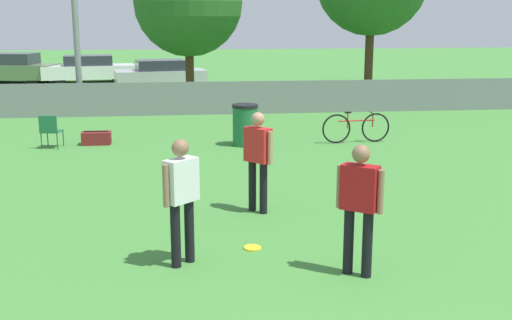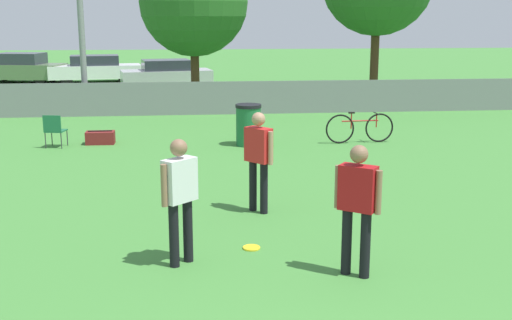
{
  "view_description": "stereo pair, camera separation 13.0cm",
  "coord_description": "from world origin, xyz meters",
  "px_view_note": "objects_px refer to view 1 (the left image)",
  "views": [
    {
      "loc": [
        -1.26,
        -3.23,
        3.24
      ],
      "look_at": [
        -0.13,
        6.38,
        1.05
      ],
      "focal_mm": 45.0,
      "sensor_mm": 36.0,
      "label": 1
    },
    {
      "loc": [
        -1.13,
        -3.24,
        3.24
      ],
      "look_at": [
        -0.13,
        6.38,
        1.05
      ],
      "focal_mm": 45.0,
      "sensor_mm": 36.0,
      "label": 2
    }
  ],
  "objects_px": {
    "player_receiver_white": "(181,192)",
    "gear_bag_sideline": "(96,138)",
    "folding_chair_sideline": "(50,129)",
    "bicycle_sideline": "(356,128)",
    "tree_near_pole": "(188,2)",
    "trash_bin": "(245,125)",
    "player_thrower_red": "(359,200)",
    "parked_car_silver": "(160,74)",
    "frisbee_disc": "(252,248)",
    "parked_car_olive": "(14,68)",
    "player_defender_red": "(258,154)",
    "parked_car_white": "(89,69)"
  },
  "relations": [
    {
      "from": "parked_car_olive",
      "to": "parked_car_silver",
      "type": "bearing_deg",
      "value": -12.5
    },
    {
      "from": "tree_near_pole",
      "to": "player_defender_red",
      "type": "xyz_separation_m",
      "value": [
        0.89,
        -14.1,
        -2.72
      ]
    },
    {
      "from": "folding_chair_sideline",
      "to": "player_thrower_red",
      "type": "bearing_deg",
      "value": 132.62
    },
    {
      "from": "tree_near_pole",
      "to": "bicycle_sideline",
      "type": "distance_m",
      "value": 9.95
    },
    {
      "from": "bicycle_sideline",
      "to": "parked_car_silver",
      "type": "distance_m",
      "value": 14.56
    },
    {
      "from": "player_thrower_red",
      "to": "folding_chair_sideline",
      "type": "distance_m",
      "value": 10.25
    },
    {
      "from": "gear_bag_sideline",
      "to": "parked_car_white",
      "type": "bearing_deg",
      "value": 98.22
    },
    {
      "from": "player_defender_red",
      "to": "parked_car_olive",
      "type": "relative_size",
      "value": 0.39
    },
    {
      "from": "player_defender_red",
      "to": "parked_car_olive",
      "type": "distance_m",
      "value": 24.29
    },
    {
      "from": "frisbee_disc",
      "to": "gear_bag_sideline",
      "type": "relative_size",
      "value": 0.35
    },
    {
      "from": "player_thrower_red",
      "to": "player_receiver_white",
      "type": "height_order",
      "value": "same"
    },
    {
      "from": "player_defender_red",
      "to": "bicycle_sideline",
      "type": "xyz_separation_m",
      "value": [
        3.25,
        5.69,
        -0.61
      ]
    },
    {
      "from": "player_receiver_white",
      "to": "gear_bag_sideline",
      "type": "relative_size",
      "value": 2.35
    },
    {
      "from": "gear_bag_sideline",
      "to": "frisbee_disc",
      "type": "bearing_deg",
      "value": -68.49
    },
    {
      "from": "player_receiver_white",
      "to": "player_defender_red",
      "type": "xyz_separation_m",
      "value": [
        1.27,
        2.2,
        0.0
      ]
    },
    {
      "from": "player_thrower_red",
      "to": "frisbee_disc",
      "type": "distance_m",
      "value": 1.91
    },
    {
      "from": "gear_bag_sideline",
      "to": "player_receiver_white",
      "type": "bearing_deg",
      "value": -75.64
    },
    {
      "from": "player_thrower_red",
      "to": "parked_car_white",
      "type": "height_order",
      "value": "player_thrower_red"
    },
    {
      "from": "player_thrower_red",
      "to": "folding_chair_sideline",
      "type": "xyz_separation_m",
      "value": [
        -5.42,
        8.68,
        -0.52
      ]
    },
    {
      "from": "trash_bin",
      "to": "gear_bag_sideline",
      "type": "distance_m",
      "value": 3.84
    },
    {
      "from": "player_thrower_red",
      "to": "parked_car_olive",
      "type": "bearing_deg",
      "value": 148.32
    },
    {
      "from": "tree_near_pole",
      "to": "folding_chair_sideline",
      "type": "distance_m",
      "value": 9.56
    },
    {
      "from": "trash_bin",
      "to": "gear_bag_sideline",
      "type": "relative_size",
      "value": 1.46
    },
    {
      "from": "player_thrower_red",
      "to": "parked_car_silver",
      "type": "distance_m",
      "value": 22.25
    },
    {
      "from": "player_thrower_red",
      "to": "player_defender_red",
      "type": "xyz_separation_m",
      "value": [
        -0.93,
        2.82,
        0.0
      ]
    },
    {
      "from": "bicycle_sideline",
      "to": "parked_car_olive",
      "type": "xyz_separation_m",
      "value": [
        -12.58,
        16.74,
        0.3
      ]
    },
    {
      "from": "player_thrower_red",
      "to": "trash_bin",
      "type": "distance_m",
      "value": 8.51
    },
    {
      "from": "tree_near_pole",
      "to": "parked_car_olive",
      "type": "distance_m",
      "value": 12.24
    },
    {
      "from": "parked_car_white",
      "to": "parked_car_silver",
      "type": "distance_m",
      "value": 4.65
    },
    {
      "from": "player_receiver_white",
      "to": "frisbee_disc",
      "type": "xyz_separation_m",
      "value": [
        0.98,
        0.47,
        -0.98
      ]
    },
    {
      "from": "gear_bag_sideline",
      "to": "parked_car_silver",
      "type": "height_order",
      "value": "parked_car_silver"
    },
    {
      "from": "player_thrower_red",
      "to": "parked_car_white",
      "type": "distance_m",
      "value": 25.86
    },
    {
      "from": "trash_bin",
      "to": "parked_car_silver",
      "type": "xyz_separation_m",
      "value": [
        -2.5,
        13.55,
        0.1
      ]
    },
    {
      "from": "frisbee_disc",
      "to": "gear_bag_sideline",
      "type": "distance_m",
      "value": 8.57
    },
    {
      "from": "folding_chair_sideline",
      "to": "bicycle_sideline",
      "type": "relative_size",
      "value": 0.46
    },
    {
      "from": "bicycle_sideline",
      "to": "gear_bag_sideline",
      "type": "height_order",
      "value": "bicycle_sideline"
    },
    {
      "from": "folding_chair_sideline",
      "to": "parked_car_olive",
      "type": "xyz_separation_m",
      "value": [
        -4.85,
        16.57,
        0.21
      ]
    },
    {
      "from": "player_thrower_red",
      "to": "parked_car_white",
      "type": "relative_size",
      "value": 0.37
    },
    {
      "from": "tree_near_pole",
      "to": "player_thrower_red",
      "type": "xyz_separation_m",
      "value": [
        1.82,
        -16.92,
        -2.72
      ]
    },
    {
      "from": "player_receiver_white",
      "to": "parked_car_white",
      "type": "relative_size",
      "value": 0.37
    },
    {
      "from": "tree_near_pole",
      "to": "frisbee_disc",
      "type": "xyz_separation_m",
      "value": [
        0.6,
        -15.84,
        -3.7
      ]
    },
    {
      "from": "player_thrower_red",
      "to": "gear_bag_sideline",
      "type": "relative_size",
      "value": 2.35
    },
    {
      "from": "player_receiver_white",
      "to": "gear_bag_sideline",
      "type": "bearing_deg",
      "value": 60.65
    },
    {
      "from": "frisbee_disc",
      "to": "parked_car_silver",
      "type": "distance_m",
      "value": 21.03
    },
    {
      "from": "frisbee_disc",
      "to": "folding_chair_sideline",
      "type": "relative_size",
      "value": 0.3
    },
    {
      "from": "trash_bin",
      "to": "parked_car_olive",
      "type": "relative_size",
      "value": 0.24
    },
    {
      "from": "tree_near_pole",
      "to": "parked_car_silver",
      "type": "distance_m",
      "value": 6.1
    },
    {
      "from": "folding_chair_sideline",
      "to": "parked_car_white",
      "type": "xyz_separation_m",
      "value": [
        -1.25,
        16.31,
        0.17
      ]
    },
    {
      "from": "frisbee_disc",
      "to": "parked_car_olive",
      "type": "xyz_separation_m",
      "value": [
        -9.04,
        24.16,
        0.68
      ]
    },
    {
      "from": "tree_near_pole",
      "to": "trash_bin",
      "type": "relative_size",
      "value": 5.45
    }
  ]
}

